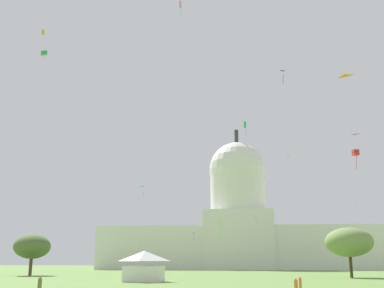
{
  "coord_description": "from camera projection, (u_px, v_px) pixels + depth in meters",
  "views": [
    {
      "loc": [
        5.87,
        -28.25,
        3.35
      ],
      "look_at": [
        -4.32,
        63.1,
        26.63
      ],
      "focal_mm": 43.52,
      "sensor_mm": 36.0,
      "label": 1
    }
  ],
  "objects": [
    {
      "name": "person_orange_lawn_far_left",
      "position": [
        296.0,
        288.0,
        47.3
      ],
      "size": [
        0.55,
        0.55,
        1.71
      ],
      "rotation": [
        0.0,
        0.0,
        0.62
      ],
      "color": "orange",
      "rests_on": "ground_plane"
    },
    {
      "name": "kite_white_low",
      "position": [
        136.0,
        246.0,
        178.55
      ],
      "size": [
        0.78,
        0.74,
        0.89
      ],
      "rotation": [
        0.0,
        0.0,
        4.59
      ],
      "color": "white"
    },
    {
      "name": "kite_red_mid",
      "position": [
        356.0,
        153.0,
        71.03
      ],
      "size": [
        1.06,
        1.06,
        2.98
      ],
      "rotation": [
        0.0,
        0.0,
        0.28
      ],
      "color": "red"
    },
    {
      "name": "kite_blue_low",
      "position": [
        194.0,
        234.0,
        170.86
      ],
      "size": [
        1.42,
        1.03,
        2.46
      ],
      "rotation": [
        0.0,
        0.0,
        0.18
      ],
      "color": "blue"
    },
    {
      "name": "kite_black_high",
      "position": [
        285.0,
        73.0,
        101.91
      ],
      "size": [
        1.42,
        1.39,
        2.74
      ],
      "rotation": [
        0.0,
        0.0,
        0.69
      ],
      "color": "black"
    },
    {
      "name": "kite_gold_high",
      "position": [
        43.0,
        32.0,
        88.76
      ],
      "size": [
        0.64,
        0.59,
        1.18
      ],
      "rotation": [
        0.0,
        0.0,
        6.15
      ],
      "color": "gold"
    },
    {
      "name": "kite_cyan_mid",
      "position": [
        144.0,
        188.0,
        108.02
      ],
      "size": [
        1.57,
        1.85,
        2.44
      ],
      "rotation": [
        0.0,
        0.0,
        1.02
      ],
      "color": "#33BCDB"
    },
    {
      "name": "tree_east_far",
      "position": [
        349.0,
        242.0,
        101.71
      ],
      "size": [
        13.44,
        13.43,
        10.66
      ],
      "color": "#42301E",
      "rests_on": "ground_plane"
    },
    {
      "name": "kite_pink_high",
      "position": [
        180.0,
        6.0,
        80.22
      ],
      "size": [
        0.36,
        0.64,
        3.14
      ],
      "rotation": [
        0.0,
        0.0,
        0.33
      ],
      "color": "pink"
    },
    {
      "name": "tree_west_near",
      "position": [
        32.0,
        247.0,
        116.35
      ],
      "size": [
        12.04,
        12.97,
        10.02
      ],
      "color": "brown",
      "rests_on": "ground_plane"
    },
    {
      "name": "kite_violet_mid",
      "position": [
        357.0,
        136.0,
        97.52
      ],
      "size": [
        1.73,
        1.4,
        0.24
      ],
      "rotation": [
        0.0,
        0.0,
        2.62
      ],
      "color": "purple"
    },
    {
      "name": "kite_yellow_high",
      "position": [
        288.0,
        155.0,
        170.99
      ],
      "size": [
        0.78,
        0.45,
        0.81
      ],
      "rotation": [
        0.0,
        0.0,
        5.09
      ],
      "color": "yellow"
    },
    {
      "name": "capitol_building",
      "position": [
        239.0,
        228.0,
        205.54
      ],
      "size": [
        121.78,
        28.59,
        62.82
      ],
      "color": "silver",
      "rests_on": "ground_plane"
    },
    {
      "name": "person_orange_edge_west",
      "position": [
        300.0,
        284.0,
        55.49
      ],
      "size": [
        0.48,
        0.48,
        1.65
      ],
      "rotation": [
        0.0,
        0.0,
        0.93
      ],
      "color": "orange",
      "rests_on": "ground_plane"
    },
    {
      "name": "kite_green_high",
      "position": [
        44.0,
        53.0,
        96.58
      ],
      "size": [
        1.25,
        1.3,
        2.49
      ],
      "rotation": [
        0.0,
        0.0,
        5.89
      ],
      "color": "green"
    },
    {
      "name": "kite_lime_low",
      "position": [
        223.0,
        215.0,
        60.1
      ],
      "size": [
        0.96,
        1.23,
        3.62
      ],
      "rotation": [
        0.0,
        0.0,
        1.96
      ],
      "color": "#8CD133"
    },
    {
      "name": "kite_orange_mid",
      "position": [
        345.0,
        76.0,
        62.66
      ],
      "size": [
        1.76,
        1.33,
        0.3
      ],
      "rotation": [
        0.0,
        0.0,
        5.76
      ],
      "color": "orange"
    },
    {
      "name": "kite_magenta_mid",
      "position": [
        257.0,
        218.0,
        176.99
      ],
      "size": [
        1.34,
        1.6,
        2.06
      ],
      "rotation": [
        0.0,
        0.0,
        1.98
      ],
      "color": "#D1339E"
    },
    {
      "name": "kite_turquoise_low",
      "position": [
        359.0,
        205.0,
        107.26
      ],
      "size": [
        1.48,
        1.47,
        0.35
      ],
      "rotation": [
        0.0,
        0.0,
        0.77
      ],
      "color": "teal"
    },
    {
      "name": "kite_green_mid",
      "position": [
        245.0,
        126.0,
        100.53
      ],
      "size": [
        0.61,
        0.59,
        3.27
      ],
      "rotation": [
        0.0,
        0.0,
        2.78
      ],
      "color": "green"
    },
    {
      "name": "event_tent",
      "position": [
        144.0,
        266.0,
        79.73
      ],
      "size": [
        6.79,
        5.67,
        5.14
      ],
      "rotation": [
        0.0,
        0.0,
        -0.04
      ],
      "color": "white",
      "rests_on": "ground_plane"
    },
    {
      "name": "person_olive_edge_east",
      "position": [
        40.0,
        285.0,
        52.76
      ],
      "size": [
        0.61,
        0.61,
        1.76
      ],
      "rotation": [
        0.0,
        0.0,
        2.03
      ],
      "color": "olive",
      "rests_on": "ground_plane"
    }
  ]
}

